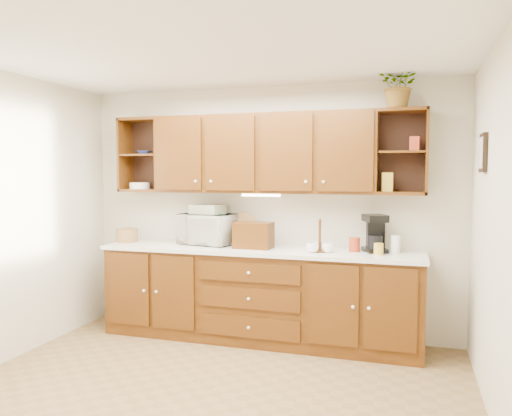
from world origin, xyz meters
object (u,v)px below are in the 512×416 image
Objects in this scene: bread_box at (254,235)px; potted_plant at (400,85)px; microwave at (208,229)px; coffee_maker at (375,234)px.

potted_plant reaches higher than bread_box.
microwave is 0.58m from bread_box.
coffee_maker is 1.41m from potted_plant.
bread_box is 1.19m from coffee_maker.
coffee_maker reaches higher than microwave.
potted_plant is (1.39, 0.09, 1.43)m from bread_box.
bread_box is (0.56, -0.15, -0.03)m from microwave.
microwave reaches higher than bread_box.
microwave is 1.74m from coffee_maker.
potted_plant reaches higher than microwave.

